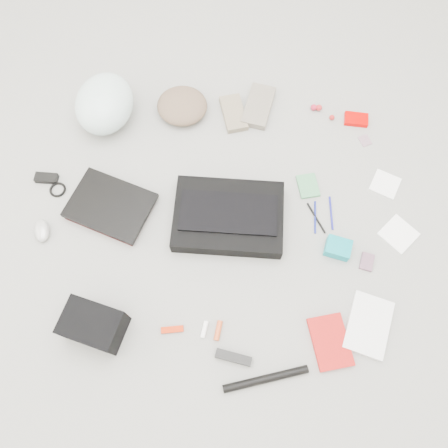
{
  "coord_description": "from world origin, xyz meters",
  "views": [
    {
      "loc": [
        -0.01,
        -0.66,
        1.67
      ],
      "look_at": [
        0.0,
        0.0,
        0.05
      ],
      "focal_mm": 35.0,
      "sensor_mm": 36.0,
      "label": 1
    }
  ],
  "objects_px": {
    "messenger_bag": "(228,217)",
    "book_red": "(330,342)",
    "accordion_wallet": "(338,248)",
    "camera_bag": "(94,325)",
    "bike_helmet": "(105,104)",
    "laptop": "(110,205)"
  },
  "relations": [
    {
      "from": "messenger_bag",
      "to": "book_red",
      "type": "distance_m",
      "value": 0.62
    },
    {
      "from": "messenger_bag",
      "to": "book_red",
      "type": "relative_size",
      "value": 2.26
    },
    {
      "from": "book_red",
      "to": "accordion_wallet",
      "type": "relative_size",
      "value": 1.98
    },
    {
      "from": "camera_bag",
      "to": "book_red",
      "type": "relative_size",
      "value": 1.07
    },
    {
      "from": "bike_helmet",
      "to": "camera_bag",
      "type": "relative_size",
      "value": 1.5
    },
    {
      "from": "messenger_bag",
      "to": "camera_bag",
      "type": "distance_m",
      "value": 0.66
    },
    {
      "from": "laptop",
      "to": "camera_bag",
      "type": "relative_size",
      "value": 1.58
    },
    {
      "from": "camera_bag",
      "to": "accordion_wallet",
      "type": "xyz_separation_m",
      "value": [
        0.93,
        0.29,
        -0.04
      ]
    },
    {
      "from": "laptop",
      "to": "camera_bag",
      "type": "xyz_separation_m",
      "value": [
        -0.01,
        -0.49,
        0.03
      ]
    },
    {
      "from": "book_red",
      "to": "camera_bag",
      "type": "bearing_deg",
      "value": 165.78
    },
    {
      "from": "camera_bag",
      "to": "accordion_wallet",
      "type": "distance_m",
      "value": 0.98
    },
    {
      "from": "laptop",
      "to": "camera_bag",
      "type": "distance_m",
      "value": 0.5
    },
    {
      "from": "messenger_bag",
      "to": "bike_helmet",
      "type": "bearing_deg",
      "value": 140.48
    },
    {
      "from": "messenger_bag",
      "to": "accordion_wallet",
      "type": "height_order",
      "value": "messenger_bag"
    },
    {
      "from": "book_red",
      "to": "accordion_wallet",
      "type": "height_order",
      "value": "accordion_wallet"
    },
    {
      "from": "messenger_bag",
      "to": "accordion_wallet",
      "type": "relative_size",
      "value": 4.48
    },
    {
      "from": "messenger_bag",
      "to": "book_red",
      "type": "xyz_separation_m",
      "value": [
        0.37,
        -0.5,
        -0.03
      ]
    },
    {
      "from": "bike_helmet",
      "to": "accordion_wallet",
      "type": "height_order",
      "value": "bike_helmet"
    },
    {
      "from": "laptop",
      "to": "bike_helmet",
      "type": "relative_size",
      "value": 1.06
    },
    {
      "from": "camera_bag",
      "to": "messenger_bag",
      "type": "bearing_deg",
      "value": 60.4
    },
    {
      "from": "messenger_bag",
      "to": "accordion_wallet",
      "type": "distance_m",
      "value": 0.46
    },
    {
      "from": "bike_helmet",
      "to": "camera_bag",
      "type": "distance_m",
      "value": 0.96
    }
  ]
}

